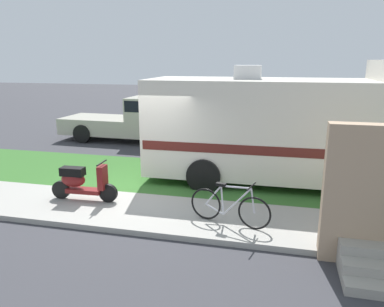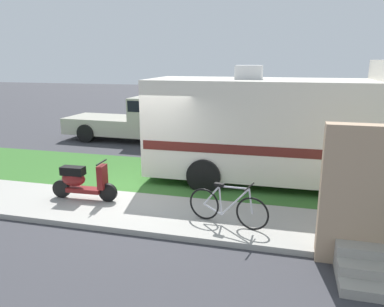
% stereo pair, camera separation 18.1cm
% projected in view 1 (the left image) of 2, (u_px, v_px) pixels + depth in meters
% --- Properties ---
extents(ground_plane, '(80.00, 80.00, 0.00)m').
position_uv_depth(ground_plane, '(139.00, 195.00, 9.57)').
color(ground_plane, '#38383D').
extents(sidewalk, '(24.00, 2.00, 0.12)m').
position_uv_depth(sidewalk, '(120.00, 210.00, 8.43)').
color(sidewalk, '#9E9B93').
rests_on(sidewalk, ground).
extents(grass_strip, '(24.00, 3.40, 0.08)m').
position_uv_depth(grass_strip, '(158.00, 176.00, 10.97)').
color(grass_strip, '#336628').
rests_on(grass_strip, ground).
extents(motorhome_rv, '(7.70, 2.66, 3.38)m').
position_uv_depth(motorhome_rv, '(293.00, 128.00, 10.00)').
color(motorhome_rv, silver).
rests_on(motorhome_rv, ground).
extents(scooter, '(1.65, 0.50, 0.97)m').
position_uv_depth(scooter, '(81.00, 182.00, 8.77)').
color(scooter, black).
rests_on(scooter, ground).
extents(bicycle, '(1.69, 0.59, 0.89)m').
position_uv_depth(bicycle, '(229.00, 206.00, 7.50)').
color(bicycle, black).
rests_on(bicycle, ground).
extents(pickup_truck_near, '(5.71, 2.23, 1.89)m').
position_uv_depth(pickup_truck_near, '(143.00, 118.00, 15.55)').
color(pickup_truck_near, '#B7B29E').
rests_on(pickup_truck_near, ground).
extents(bottle_spare, '(0.07, 0.07, 0.24)m').
position_uv_depth(bottle_spare, '(376.00, 227.00, 7.20)').
color(bottle_spare, brown).
rests_on(bottle_spare, ground).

